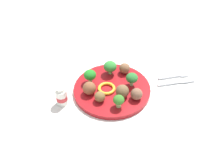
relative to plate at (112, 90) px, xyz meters
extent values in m
plane|color=silver|center=(0.00, 0.00, -0.01)|extent=(4.00, 4.00, 0.00)
cylinder|color=maroon|center=(0.00, 0.00, 0.00)|extent=(0.28, 0.28, 0.02)
cylinder|color=#8FCB80|center=(0.07, 0.01, 0.02)|extent=(0.01, 0.01, 0.02)
ellipsoid|color=#2A6E2E|center=(0.07, 0.01, 0.04)|extent=(0.04, 0.04, 0.03)
cylinder|color=#98CA73|center=(0.01, -0.09, 0.02)|extent=(0.02, 0.02, 0.02)
ellipsoid|color=#356D24|center=(0.01, -0.09, 0.04)|extent=(0.04, 0.04, 0.03)
cylinder|color=#8CCA6F|center=(0.00, 0.08, 0.02)|extent=(0.01, 0.01, 0.02)
ellipsoid|color=#308032|center=(0.00, 0.08, 0.04)|extent=(0.05, 0.05, 0.04)
cylinder|color=#A6C47B|center=(-0.08, 0.04, 0.02)|extent=(0.01, 0.01, 0.02)
ellipsoid|color=#207A21|center=(-0.08, 0.04, 0.04)|extent=(0.05, 0.05, 0.04)
sphere|color=brown|center=(-0.05, -0.06, 0.03)|extent=(0.04, 0.04, 0.04)
sphere|color=brown|center=(0.03, -0.04, 0.03)|extent=(0.05, 0.05, 0.05)
sphere|color=brown|center=(0.06, 0.08, 0.03)|extent=(0.04, 0.04, 0.04)
sphere|color=brown|center=(-0.08, -0.02, 0.03)|extent=(0.05, 0.05, 0.05)
sphere|color=brown|center=(0.08, -0.06, 0.03)|extent=(0.04, 0.04, 0.04)
torus|color=yellow|center=(-0.02, -0.01, 0.01)|extent=(0.08, 0.08, 0.01)
cube|color=white|center=(0.24, 0.04, -0.01)|extent=(0.18, 0.14, 0.01)
cube|color=silver|center=(0.23, 0.05, 0.00)|extent=(0.09, 0.02, 0.01)
cube|color=silver|center=(0.29, 0.06, 0.00)|extent=(0.03, 0.03, 0.01)
cube|color=silver|center=(0.22, 0.02, 0.00)|extent=(0.09, 0.02, 0.01)
cube|color=silver|center=(0.29, 0.03, 0.00)|extent=(0.06, 0.02, 0.01)
cylinder|color=white|center=(-0.18, -0.04, 0.02)|extent=(0.04, 0.04, 0.06)
cylinder|color=red|center=(-0.18, -0.04, 0.02)|extent=(0.04, 0.04, 0.02)
cylinder|color=silver|center=(-0.18, -0.04, 0.06)|extent=(0.03, 0.03, 0.01)
camera|label=1|loc=(-0.06, -0.74, 0.71)|focal=45.19mm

